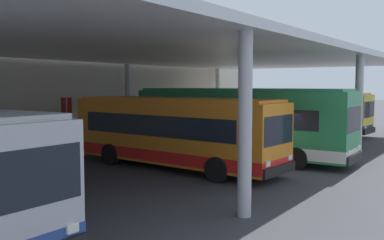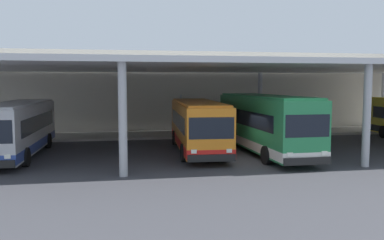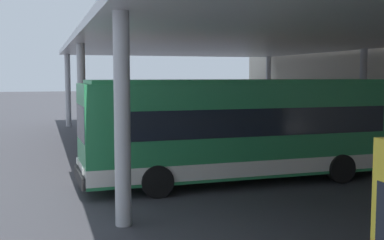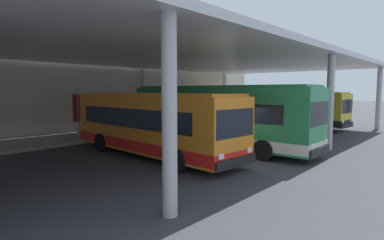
{
  "view_description": "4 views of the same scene",
  "coord_description": "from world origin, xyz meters",
  "views": [
    {
      "loc": [
        -17.12,
        -8.29,
        3.74
      ],
      "look_at": [
        -0.06,
        3.55,
        2.08
      ],
      "focal_mm": 41.17,
      "sensor_mm": 36.0,
      "label": 1
    },
    {
      "loc": [
        -6.34,
        -21.23,
        4.28
      ],
      "look_at": [
        -1.52,
        5.32,
        1.85
      ],
      "focal_mm": 37.91,
      "sensor_mm": 36.0,
      "label": 2
    },
    {
      "loc": [
        17.98,
        -4.38,
        3.71
      ],
      "look_at": [
        -2.92,
        2.1,
        1.71
      ],
      "focal_mm": 45.65,
      "sensor_mm": 36.0,
      "label": 3
    },
    {
      "loc": [
        -11.77,
        -8.24,
        3.3
      ],
      "look_at": [
        3.29,
        5.1,
        1.4
      ],
      "focal_mm": 29.31,
      "sensor_mm": 36.0,
      "label": 4
    }
  ],
  "objects": [
    {
      "name": "bus_second_bay",
      "position": [
        -1.47,
        3.58,
        1.66
      ],
      "size": [
        3.15,
        10.66,
        3.17
      ],
      "color": "orange",
      "rests_on": "ground"
    },
    {
      "name": "platform_kerb",
      "position": [
        0.0,
        11.75,
        0.09
      ],
      "size": [
        42.0,
        4.5,
        0.18
      ],
      "primitive_type": "cube",
      "color": "#A39E93",
      "rests_on": "ground"
    },
    {
      "name": "station_building_facade",
      "position": [
        0.0,
        15.0,
        3.57
      ],
      "size": [
        48.0,
        1.6,
        7.14
      ],
      "primitive_type": "cube",
      "color": "beige",
      "rests_on": "ground"
    },
    {
      "name": "bus_far_bay",
      "position": [
        15.15,
        4.14,
        1.66
      ],
      "size": [
        3.14,
        10.66,
        3.17
      ],
      "color": "yellow",
      "rests_on": "ground"
    },
    {
      "name": "bus_middle_bay",
      "position": [
        2.46,
        2.37,
        1.84
      ],
      "size": [
        2.89,
        11.38,
        3.57
      ],
      "color": "#28844C",
      "rests_on": "ground"
    },
    {
      "name": "bench_waiting",
      "position": [
        4.17,
        11.82,
        0.66
      ],
      "size": [
        1.8,
        0.45,
        0.92
      ],
      "color": "#383D47",
      "rests_on": "platform_kerb"
    },
    {
      "name": "banner_sign",
      "position": [
        -1.41,
        10.94,
        1.98
      ],
      "size": [
        0.7,
        0.12,
        3.2
      ],
      "color": "#B2B2B7",
      "rests_on": "platform_kerb"
    },
    {
      "name": "canopy_shelter",
      "position": [
        0.0,
        5.5,
        5.31
      ],
      "size": [
        40.0,
        17.0,
        5.55
      ],
      "color": "silver",
      "rests_on": "ground"
    },
    {
      "name": "ground_plane",
      "position": [
        0.0,
        0.0,
        0.0
      ],
      "size": [
        200.0,
        200.0,
        0.0
      ],
      "primitive_type": "plane",
      "color": "#3D3D42"
    },
    {
      "name": "trash_bin",
      "position": [
        7.02,
        11.86,
        0.68
      ],
      "size": [
        0.52,
        0.52,
        0.98
      ],
      "color": "maroon",
      "rests_on": "platform_kerb"
    }
  ]
}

